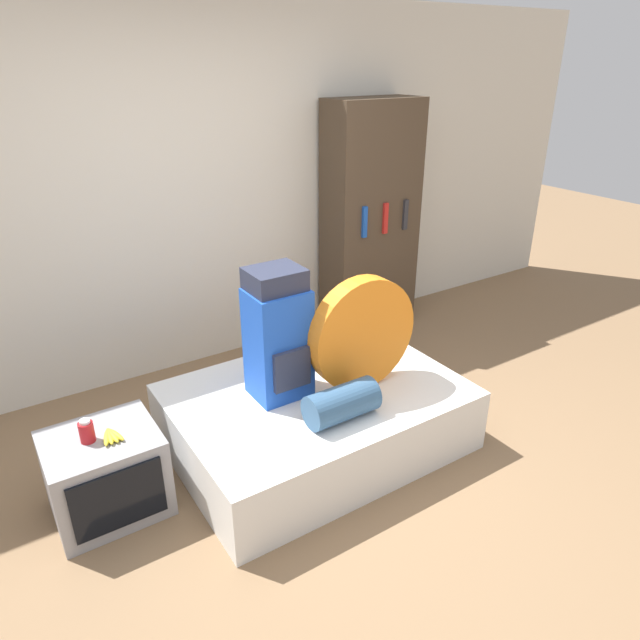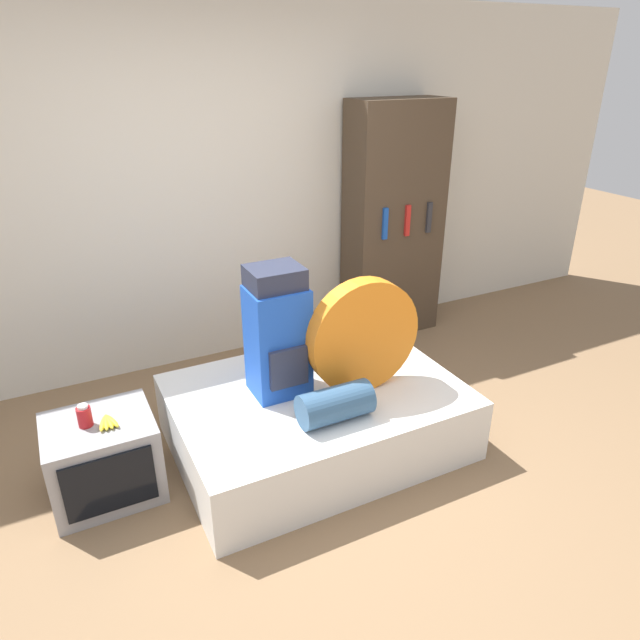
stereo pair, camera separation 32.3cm
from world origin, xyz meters
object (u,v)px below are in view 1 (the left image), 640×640
object	(u,v)px
sleeping_roll	(342,403)
canister	(87,431)
backpack	(278,336)
bookshelf	(370,220)
television	(106,474)
tent_bag	(362,334)

from	to	relation	value
sleeping_roll	canister	bearing A→B (deg)	159.83
backpack	canister	bearing A→B (deg)	178.06
canister	bookshelf	bearing A→B (deg)	22.78
television	canister	world-z (taller)	canister
television	tent_bag	bearing A→B (deg)	-8.55
backpack	canister	distance (m)	1.10
canister	bookshelf	xyz separation A→B (m)	(2.59, 1.09, 0.44)
tent_bag	bookshelf	size ratio (longest dim) A/B	0.36
sleeping_roll	television	xyz separation A→B (m)	(-1.18, 0.45, -0.26)
backpack	bookshelf	bearing A→B (deg)	36.54
canister	bookshelf	size ratio (longest dim) A/B	0.06
sleeping_roll	bookshelf	xyz separation A→B (m)	(1.36, 1.54, 0.47)
tent_bag	canister	bearing A→B (deg)	171.64
television	canister	bearing A→B (deg)	177.35
backpack	tent_bag	bearing A→B (deg)	-22.51
tent_bag	television	distance (m)	1.58
backpack	television	size ratio (longest dim) A/B	1.38
sleeping_roll	bookshelf	size ratio (longest dim) A/B	0.21
backpack	canister	size ratio (longest dim) A/B	6.21
canister	backpack	bearing A→B (deg)	-1.94
television	bookshelf	world-z (taller)	bookshelf
backpack	television	distance (m)	1.16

